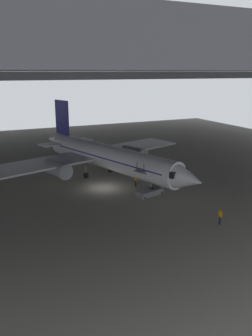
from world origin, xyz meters
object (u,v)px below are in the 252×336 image
Objects in this scene: crew_worker_near_nose at (220,216)px; crew_worker_by_stairs at (136,180)px; airplane_main at (106,156)px; boarding_stairs at (149,190)px.

crew_worker_by_stairs is (-2.42, 14.54, -0.03)m from crew_worker_near_nose.
airplane_main is 7.32× the size of boarding_stairs.
airplane_main reaches higher than crew_worker_by_stairs.
airplane_main is 6.23m from crew_worker_by_stairs.
boarding_stairs is at bearing -76.11° from airplane_main.
boarding_stairs is 11.09m from crew_worker_near_nose.
crew_worker_near_nose is (4.59, -19.89, -2.29)m from airplane_main.
airplane_main is at bearing 103.89° from boarding_stairs.
airplane_main is 19.35× the size of crew_worker_by_stairs.
boarding_stairs is 3.71m from crew_worker_by_stairs.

